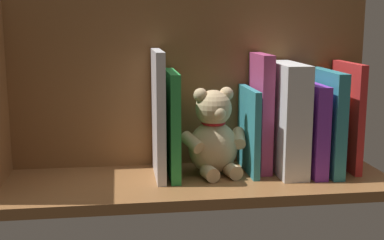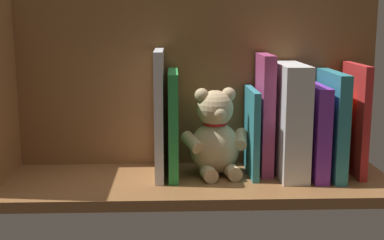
# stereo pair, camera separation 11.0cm
# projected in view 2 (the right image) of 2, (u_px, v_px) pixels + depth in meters

# --- Properties ---
(ground_plane) EXTENTS (0.85, 0.29, 0.02)m
(ground_plane) POSITION_uv_depth(u_px,v_px,m) (192.00, 182.00, 1.12)
(ground_plane) COLOR brown
(shelf_back_panel) EXTENTS (0.85, 0.02, 0.38)m
(shelf_back_panel) POSITION_uv_depth(u_px,v_px,m) (190.00, 82.00, 1.20)
(shelf_back_panel) COLOR brown
(shelf_back_panel) RESTS_ON ground_plane
(book_0) EXTENTS (0.02, 0.15, 0.24)m
(book_0) POSITION_uv_depth(u_px,v_px,m) (354.00, 119.00, 1.14)
(book_0) COLOR red
(book_0) RESTS_ON ground_plane
(book_1) EXTENTS (0.01, 0.11, 0.18)m
(book_1) POSITION_uv_depth(u_px,v_px,m) (339.00, 130.00, 1.17)
(book_1) COLOR yellow
(book_1) RESTS_ON ground_plane
(book_2) EXTENTS (0.03, 0.18, 0.22)m
(book_2) POSITION_uv_depth(u_px,v_px,m) (331.00, 124.00, 1.13)
(book_2) COLOR teal
(book_2) RESTS_ON ground_plane
(book_3) EXTENTS (0.03, 0.18, 0.20)m
(book_3) POSITION_uv_depth(u_px,v_px,m) (313.00, 130.00, 1.13)
(book_3) COLOR purple
(book_3) RESTS_ON ground_plane
(dictionary_thick_white) EXTENTS (0.06, 0.18, 0.24)m
(dictionary_thick_white) POSITION_uv_depth(u_px,v_px,m) (290.00, 120.00, 1.12)
(dictionary_thick_white) COLOR silver
(dictionary_thick_white) RESTS_ON ground_plane
(book_4) EXTENTS (0.03, 0.13, 0.26)m
(book_4) POSITION_uv_depth(u_px,v_px,m) (264.00, 114.00, 1.15)
(book_4) COLOR #B23F72
(book_4) RESTS_ON ground_plane
(book_5) EXTENTS (0.01, 0.15, 0.19)m
(book_5) POSITION_uv_depth(u_px,v_px,m) (251.00, 131.00, 1.14)
(book_5) COLOR teal
(book_5) RESTS_ON ground_plane
(teddy_bear) EXTENTS (0.15, 0.13, 0.19)m
(teddy_bear) POSITION_uv_depth(u_px,v_px,m) (215.00, 137.00, 1.13)
(teddy_bear) COLOR #D1B284
(teddy_bear) RESTS_ON ground_plane
(book_6) EXTENTS (0.02, 0.16, 0.23)m
(book_6) POSITION_uv_depth(u_px,v_px,m) (173.00, 123.00, 1.12)
(book_6) COLOR green
(book_6) RESTS_ON ground_plane
(book_7) EXTENTS (0.02, 0.16, 0.27)m
(book_7) POSITION_uv_depth(u_px,v_px,m) (160.00, 113.00, 1.12)
(book_7) COLOR silver
(book_7) RESTS_ON ground_plane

